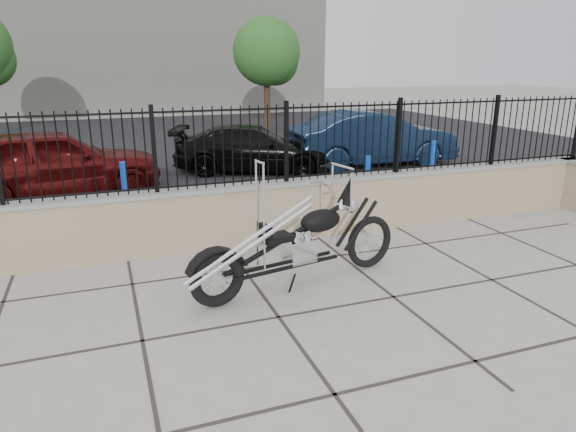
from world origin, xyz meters
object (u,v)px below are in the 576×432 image
(car_red, at_px, (53,163))
(car_blue, at_px, (372,138))
(car_black, at_px, (253,149))
(chopper_motorcycle, at_px, (296,223))

(car_red, height_order, car_blue, car_blue)
(car_black, relative_size, car_blue, 0.90)
(car_red, bearing_deg, chopper_motorcycle, -162.61)
(chopper_motorcycle, xyz_separation_m, car_red, (-3.17, 5.99, -0.12))
(car_red, relative_size, car_black, 1.06)
(chopper_motorcycle, bearing_deg, car_red, 106.73)
(chopper_motorcycle, xyz_separation_m, car_black, (1.51, 7.05, -0.27))
(chopper_motorcycle, xyz_separation_m, car_blue, (4.78, 6.68, -0.11))
(car_black, bearing_deg, chopper_motorcycle, -171.82)
(chopper_motorcycle, relative_size, car_blue, 0.63)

